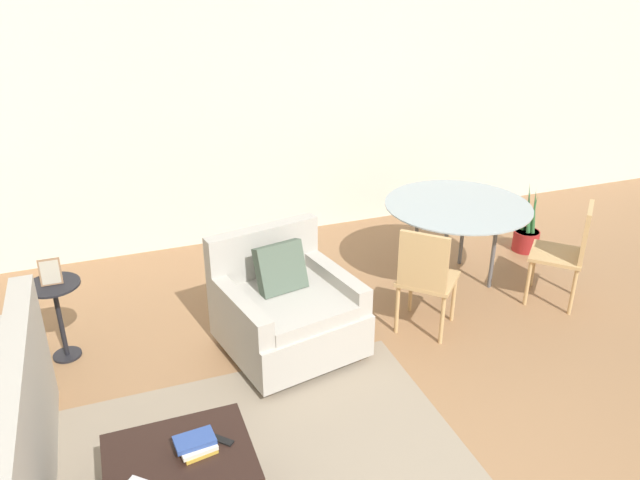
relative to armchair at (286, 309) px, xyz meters
name	(u,v)px	position (x,y,z in m)	size (l,w,h in m)	color
wall_back	(244,107)	(0.25, 2.10, 1.03)	(12.00, 0.06, 2.75)	silver
area_rug	(259,449)	(-0.49, -0.97, -0.34)	(2.41, 1.59, 0.01)	gray
armchair	(286,309)	(0.00, 0.00, 0.00)	(1.08, 1.07, 0.88)	#B2ADA3
book_stack	(196,444)	(-0.89, -1.29, 0.12)	(0.22, 0.18, 0.07)	gold
tv_remote_primary	(219,439)	(-0.76, -1.26, 0.08)	(0.14, 0.14, 0.01)	black
side_table	(57,307)	(-1.59, 0.46, 0.09)	(0.38, 0.38, 0.62)	black
picture_frame	(50,272)	(-1.59, 0.46, 0.37)	(0.15, 0.07, 0.19)	#8C6647
dining_table	(457,211)	(1.75, 0.51, 0.34)	(1.28, 1.28, 0.74)	#99A8AD
dining_chair_near_left	(426,275)	(1.07, -0.17, 0.18)	(0.59, 0.59, 0.90)	tan
dining_chair_near_right	(569,248)	(2.43, -0.17, 0.18)	(0.59, 0.59, 0.90)	tan
potted_plant_small	(527,234)	(2.78, 0.79, -0.17)	(0.26, 0.26, 0.71)	maroon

